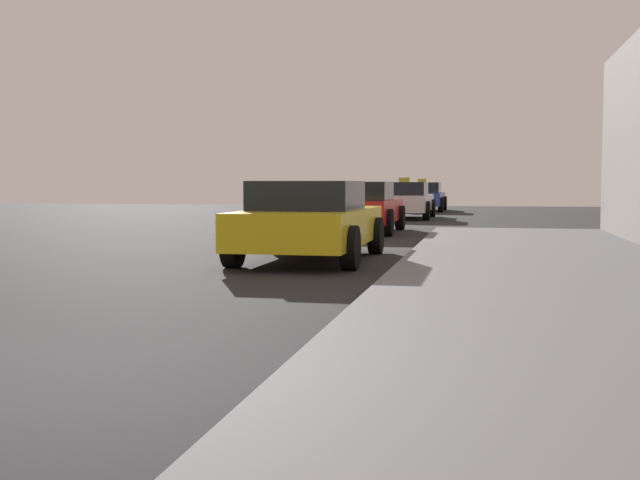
{
  "coord_description": "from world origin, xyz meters",
  "views": [
    {
      "loc": [
        3.18,
        -3.96,
        1.24
      ],
      "look_at": [
        2.14,
        1.09,
        0.87
      ],
      "focal_mm": 45.17,
      "sensor_mm": 36.0,
      "label": 1
    }
  ],
  "objects": [
    {
      "name": "car_yellow",
      "position": [
        0.43,
        8.59,
        0.65
      ],
      "size": [
        1.96,
        4.25,
        1.27
      ],
      "color": "yellow",
      "rests_on": "ground_plane"
    },
    {
      "name": "car_red",
      "position": [
        0.05,
        15.97,
        0.65
      ],
      "size": [
        2.03,
        4.24,
        1.27
      ],
      "color": "red",
      "rests_on": "ground_plane"
    },
    {
      "name": "car_white",
      "position": [
        0.4,
        24.23,
        0.65
      ],
      "size": [
        1.95,
        4.55,
        1.43
      ],
      "color": "white",
      "rests_on": "ground_plane"
    },
    {
      "name": "car_blue",
      "position": [
        0.42,
        31.82,
        0.65
      ],
      "size": [
        2.02,
        4.58,
        1.43
      ],
      "color": "#233899",
      "rests_on": "ground_plane"
    }
  ]
}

